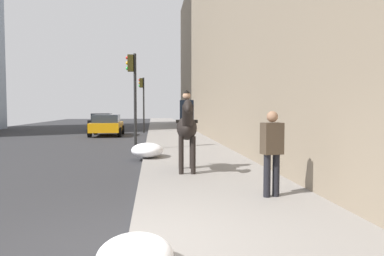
{
  "coord_description": "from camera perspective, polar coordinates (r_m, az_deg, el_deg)",
  "views": [
    {
      "loc": [
        -4.58,
        -0.34,
        1.88
      ],
      "look_at": [
        4.0,
        -1.29,
        1.4
      ],
      "focal_mm": 33.71,
      "sensor_mm": 36.0,
      "label": 1
    }
  ],
  "objects": [
    {
      "name": "car_far_lane",
      "position": [
        31.4,
        -14.1,
        1.03
      ],
      "size": [
        3.89,
        1.99,
        1.44
      ],
      "rotation": [
        0.0,
        0.0,
        3.16
      ],
      "color": "black",
      "rests_on": "ground"
    },
    {
      "name": "traffic_light_near_curb",
      "position": [
        15.42,
        -9.31,
        6.44
      ],
      "size": [
        0.2,
        0.44,
        4.16
      ],
      "color": "black",
      "rests_on": "ground"
    },
    {
      "name": "mounted_horse_near",
      "position": [
        9.9,
        -0.83,
        0.24
      ],
      "size": [
        2.15,
        0.66,
        2.27
      ],
      "rotation": [
        0.0,
        0.0,
        3.08
      ],
      "color": "black",
      "rests_on": "sidewalk_slab"
    },
    {
      "name": "snow_pile_near",
      "position": [
        4.11,
        -9.0,
        -19.34
      ],
      "size": [
        1.07,
        0.82,
        0.37
      ],
      "primitive_type": "ellipsoid",
      "color": "white",
      "rests_on": "sidewalk_slab"
    },
    {
      "name": "sidewalk_slab",
      "position": [
        5.15,
        11.56,
        -17.56
      ],
      "size": [
        120.0,
        3.67,
        0.12
      ],
      "primitive_type": "cube",
      "color": "gray",
      "rests_on": "ground"
    },
    {
      "name": "car_near_lane",
      "position": [
        25.04,
        -13.33,
        0.48
      ],
      "size": [
        4.03,
        2.13,
        1.44
      ],
      "rotation": [
        0.0,
        0.0,
        0.01
      ],
      "color": "orange",
      "rests_on": "ground"
    },
    {
      "name": "snow_pile_far",
      "position": [
        13.02,
        -7.09,
        -3.49
      ],
      "size": [
        1.48,
        1.14,
        0.51
      ],
      "primitive_type": "ellipsoid",
      "color": "white",
      "rests_on": "sidewalk_slab"
    },
    {
      "name": "pedestrian_greeting",
      "position": [
        7.28,
        12.52,
        -3.06
      ],
      "size": [
        0.33,
        0.44,
        1.7
      ],
      "rotation": [
        0.0,
        0.0,
        0.19
      ],
      "color": "black",
      "rests_on": "sidewalk_slab"
    },
    {
      "name": "traffic_light_far_curb",
      "position": [
        27.55,
        -7.84,
        5.01
      ],
      "size": [
        0.2,
        0.44,
        4.18
      ],
      "color": "black",
      "rests_on": "ground"
    }
  ]
}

